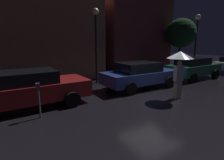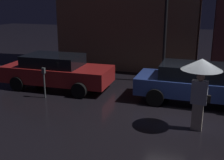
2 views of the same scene
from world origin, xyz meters
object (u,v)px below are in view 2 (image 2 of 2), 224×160
(parked_car_blue, at_px, (195,82))
(parking_meter, at_px, (44,79))
(street_lamp_near, at_px, (166,17))
(parked_car_red, at_px, (57,71))
(pedestrian_with_umbrella, at_px, (201,73))

(parked_car_blue, xyz_separation_m, parking_meter, (-5.58, -1.44, -0.01))
(parking_meter, xyz_separation_m, street_lamp_near, (4.02, 3.79, 2.26))
(parked_car_red, height_order, parked_car_blue, parked_car_red)
(parked_car_red, xyz_separation_m, parked_car_blue, (5.78, 0.11, -0.00))
(parked_car_red, bearing_deg, parked_car_blue, -1.08)
(pedestrian_with_umbrella, height_order, street_lamp_near, street_lamp_near)
(parked_car_red, height_order, street_lamp_near, street_lamp_near)
(parked_car_red, bearing_deg, pedestrian_with_umbrella, -23.41)
(pedestrian_with_umbrella, xyz_separation_m, street_lamp_near, (-1.77, 4.78, 1.28))
(parked_car_red, distance_m, parked_car_blue, 5.78)
(parked_car_red, xyz_separation_m, pedestrian_with_umbrella, (5.99, -2.33, 0.97))
(pedestrian_with_umbrella, bearing_deg, parking_meter, 174.21)
(parking_meter, distance_m, street_lamp_near, 5.97)
(pedestrian_with_umbrella, relative_size, street_lamp_near, 0.48)
(parked_car_blue, bearing_deg, parking_meter, -166.11)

